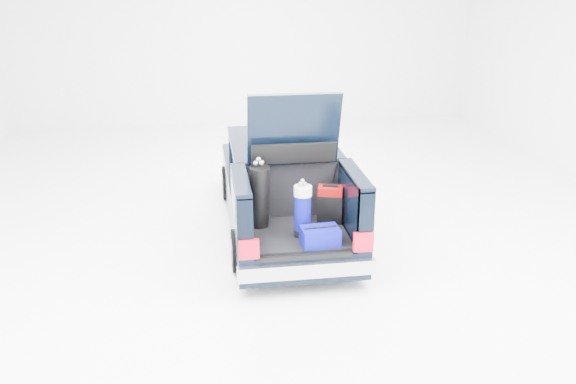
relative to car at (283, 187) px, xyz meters
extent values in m
plane|color=white|center=(0.00, -0.11, -0.67)|extent=(14.00, 14.00, 0.00)
cube|color=black|center=(0.00, 0.54, -0.17)|extent=(1.75, 3.00, 0.70)
cube|color=black|center=(0.00, 2.11, -0.27)|extent=(1.70, 0.30, 0.50)
cube|color=#A2A2A9|center=(0.00, 2.25, -0.34)|extent=(1.72, 0.10, 0.22)
cube|color=black|center=(0.00, 0.04, 0.45)|extent=(1.55, 1.95, 0.54)
cube|color=black|center=(0.00, 0.04, 0.74)|extent=(1.62, 2.05, 0.06)
cube|color=black|center=(0.00, -1.61, -0.32)|extent=(1.75, 1.30, 0.40)
cube|color=black|center=(0.00, -1.59, -0.10)|extent=(1.32, 1.18, 0.05)
cube|color=black|center=(-0.78, -1.61, 0.30)|extent=(0.20, 1.30, 0.85)
cube|color=black|center=(0.78, -1.61, 0.30)|extent=(0.20, 1.30, 0.85)
cube|color=black|center=(-0.78, -1.61, 0.74)|extent=(0.20, 1.30, 0.06)
cube|color=black|center=(0.78, -1.61, 0.74)|extent=(0.20, 1.30, 0.06)
cube|color=black|center=(0.00, -0.99, 0.30)|extent=(1.36, 0.08, 0.84)
cube|color=#A2A2A9|center=(0.00, -2.29, -0.29)|extent=(1.80, 0.12, 0.20)
cube|color=#A40719|center=(-0.74, -2.26, 0.05)|extent=(0.26, 0.07, 0.26)
cube|color=#A40719|center=(0.74, -2.26, 0.05)|extent=(0.26, 0.07, 0.26)
cube|color=black|center=(0.00, -2.25, -0.12)|extent=(1.20, 0.06, 0.06)
cube|color=black|center=(0.00, -1.16, 1.29)|extent=(1.28, 0.33, 1.03)
cube|color=black|center=(0.00, -1.12, 1.43)|extent=(0.95, 0.17, 0.54)
cylinder|color=black|center=(-0.82, 1.34, -0.36)|extent=(0.20, 0.62, 0.62)
cylinder|color=slate|center=(-0.82, 1.34, -0.36)|extent=(0.23, 0.36, 0.36)
cylinder|color=black|center=(0.82, 1.34, -0.36)|extent=(0.20, 0.62, 0.62)
cylinder|color=slate|center=(0.82, 1.34, -0.36)|extent=(0.23, 0.36, 0.36)
cylinder|color=black|center=(-0.82, -1.46, -0.36)|extent=(0.20, 0.62, 0.62)
cylinder|color=slate|center=(-0.82, -1.46, -0.36)|extent=(0.23, 0.36, 0.36)
cylinder|color=black|center=(0.82, -1.46, -0.36)|extent=(0.20, 0.62, 0.62)
cylinder|color=slate|center=(0.82, -1.46, -0.36)|extent=(0.23, 0.36, 0.36)
cube|color=#7B0404|center=(0.50, -1.31, 0.20)|extent=(0.39, 0.30, 0.54)
cube|color=black|center=(0.50, -1.31, 0.48)|extent=(0.22, 0.10, 0.03)
cube|color=black|center=(0.50, -1.41, 0.14)|extent=(0.35, 0.11, 0.41)
cylinder|color=black|center=(-0.50, -1.31, 0.37)|extent=(0.36, 0.40, 0.91)
cube|color=white|center=(-0.50, -1.19, 0.40)|extent=(0.11, 0.05, 0.32)
sphere|color=#99999E|center=(-0.54, -1.29, 0.86)|extent=(0.07, 0.07, 0.07)
sphere|color=#99999E|center=(-0.47, -1.34, 0.88)|extent=(0.07, 0.07, 0.07)
cylinder|color=black|center=(0.04, -1.70, -0.03)|extent=(0.29, 0.29, 0.09)
cylinder|color=#050672|center=(0.04, -1.70, 0.27)|extent=(0.27, 0.27, 0.51)
cylinder|color=white|center=(0.04, -1.70, 0.58)|extent=(0.29, 0.29, 0.13)
sphere|color=#99999E|center=(0.07, -1.68, 0.67)|extent=(0.06, 0.06, 0.06)
sphere|color=#99999E|center=(0.04, -1.66, 0.71)|extent=(0.06, 0.06, 0.06)
cube|color=#050672|center=(0.22, -2.01, 0.05)|extent=(0.52, 0.36, 0.24)
cylinder|color=black|center=(0.22, -2.01, 0.17)|extent=(0.43, 0.06, 0.03)
camera|label=1|loc=(-1.25, -9.14, 3.45)|focal=38.00mm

